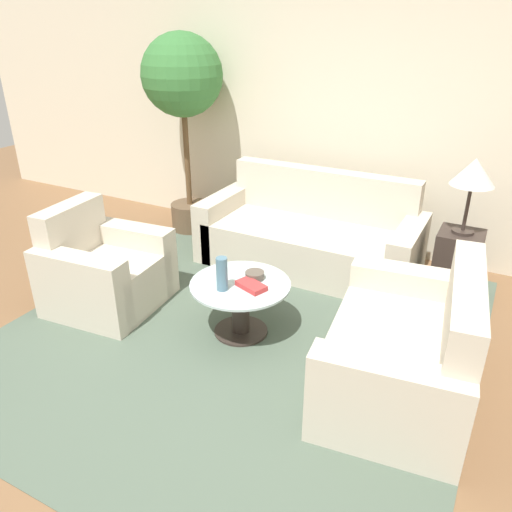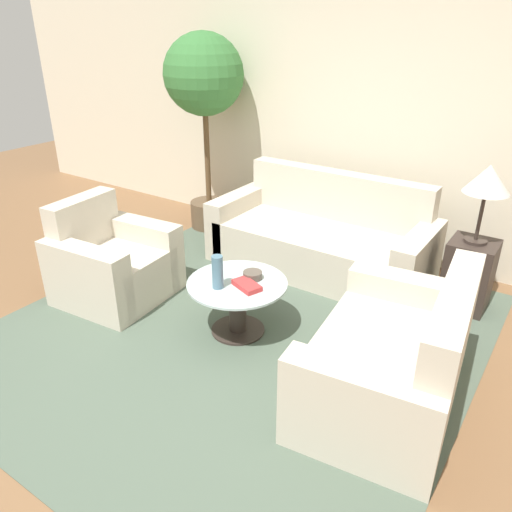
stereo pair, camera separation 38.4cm
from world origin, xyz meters
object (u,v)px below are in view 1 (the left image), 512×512
Objects in this scene: sofa_main at (311,237)px; armchair at (102,272)px; potted_plant at (183,89)px; bowl at (255,275)px; vase at (222,274)px; book_stack at (251,286)px; loveseat at (410,354)px; coffee_table at (241,301)px; table_lamp at (474,174)px.

sofa_main is 1.98m from armchair.
potted_plant is at bearing 5.02° from armchair.
potted_plant is at bearing 137.91° from bowl.
vase is 0.99× the size of book_stack.
bowl is at bearing -105.24° from loveseat.
vase reaches higher than bowl.
armchair is at bearing -154.38° from book_stack.
loveseat is 1.92× the size of coffee_table.
table_lamp reaches higher than vase.
sofa_main is at bearing 86.96° from vase.
book_stack is (0.18, 0.11, -0.11)m from vase.
sofa_main reaches higher than loveseat.
coffee_table is at bearing 64.28° from vase.
potted_plant is at bearing -126.67° from loveseat.
loveseat is 1.24m from bowl.
coffee_table is (-0.01, -1.38, -0.00)m from sofa_main.
vase is 0.24m from book_stack.
potted_plant is (-1.56, 0.19, 1.26)m from sofa_main.
coffee_table is 0.32m from vase.
table_lamp is at bearing 44.56° from bowl.
sofa_main reaches higher than armchair.
loveseat is 1.67m from table_lamp.
potted_plant is at bearing 134.64° from coffee_table.
sofa_main is 3.28× the size of table_lamp.
bowl is (0.05, -1.26, 0.18)m from sofa_main.
potted_plant is (-0.30, 1.72, 1.26)m from armchair.
book_stack is at bearing 33.12° from vase.
loveseat is at bearing -30.17° from potted_plant.
sofa_main is at bearing -179.79° from table_lamp.
table_lamp reaches higher than sofa_main.
potted_plant is 8.31× the size of vase.
potted_plant reaches higher than table_lamp.
coffee_table is at bearing -173.47° from book_stack.
potted_plant reaches higher than loveseat.
table_lamp is at bearing -3.70° from potted_plant.
coffee_table is 2.98× the size of vase.
loveseat is at bearing -93.34° from armchair.
bowl is (-1.29, -1.27, -0.63)m from table_lamp.
vase is at bearing -93.04° from sofa_main.
coffee_table is 0.21m from book_stack.
table_lamp reaches higher than coffee_table.
coffee_table is 2.10m from table_lamp.
armchair is 0.44× the size of potted_plant.
armchair is 0.64× the size of loveseat.
coffee_table is 2.96× the size of book_stack.
sofa_main is 0.99× the size of potted_plant.
coffee_table is at bearing -88.31° from armchair.
armchair is at bearing -129.57° from sofa_main.
armchair is at bearing -149.51° from table_lamp.
loveseat is 1.37m from vase.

